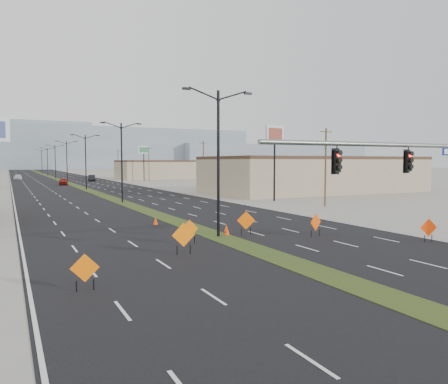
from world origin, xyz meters
name	(u,v)px	position (x,y,z in m)	size (l,w,h in m)	color
ground	(335,279)	(0.00, 0.00, 0.00)	(600.00, 600.00, 0.00)	gray
road_surface	(65,182)	(0.00, 100.00, 0.00)	(25.00, 400.00, 0.02)	black
median_strip	(65,182)	(0.00, 100.00, 0.00)	(2.00, 400.00, 0.04)	#2D3F16
building_se_near	(314,176)	(34.00, 45.00, 2.75)	(36.00, 18.00, 5.50)	tan
building_se_far	(192,170)	(38.00, 110.00, 2.50)	(44.00, 16.00, 5.00)	tan
mesa_center	(91,149)	(40.00, 300.00, 14.00)	(220.00, 50.00, 28.00)	gray
mesa_east	(269,157)	(180.00, 290.00, 9.00)	(160.00, 50.00, 18.00)	gray
signal_mast	(431,169)	(8.56, 2.00, 4.79)	(16.30, 0.60, 8.00)	slate
streetlight_0	(218,158)	(0.00, 12.00, 5.42)	(5.15, 0.24, 10.02)	black
streetlight_1	(122,160)	(0.00, 40.00, 5.42)	(5.15, 0.24, 10.02)	black
streetlight_2	(86,160)	(0.00, 68.00, 5.42)	(5.15, 0.24, 10.02)	black
streetlight_3	(67,160)	(0.00, 96.00, 5.42)	(5.15, 0.24, 10.02)	black
streetlight_4	(55,161)	(0.00, 124.00, 5.42)	(5.15, 0.24, 10.02)	black
streetlight_5	(47,161)	(0.00, 152.00, 5.42)	(5.15, 0.24, 10.02)	black
streetlight_6	(42,161)	(0.00, 180.00, 5.42)	(5.15, 0.24, 10.02)	black
utility_pole_0	(326,166)	(20.00, 25.00, 4.67)	(1.60, 0.20, 9.00)	#4C3823
utility_pole_1	(203,164)	(20.00, 60.00, 4.67)	(1.60, 0.20, 9.00)	#4C3823
utility_pole_2	(149,163)	(20.00, 95.00, 4.67)	(1.60, 0.20, 9.00)	#4C3823
utility_pole_3	(118,163)	(20.00, 130.00, 4.67)	(1.60, 0.20, 9.00)	#4C3823
car_left	(63,182)	(-2.00, 86.30, 0.76)	(1.79, 4.44, 1.51)	maroon
car_mid	(92,178)	(6.86, 102.90, 0.81)	(1.71, 4.91, 1.62)	black
car_far	(18,177)	(-10.34, 120.15, 0.72)	(2.02, 4.97, 1.44)	silver
construction_sign_0	(85,269)	(-10.28, 3.00, 0.90)	(1.14, 0.22, 1.53)	#F16605
construction_sign_1	(184,236)	(-4.23, 7.68, 1.06)	(1.35, 0.14, 1.80)	#FF6E05
construction_sign_2	(190,230)	(-2.77, 10.44, 0.91)	(1.16, 0.05, 1.55)	orange
construction_sign_3	(246,221)	(2.00, 11.67, 1.01)	(1.21, 0.52, 1.71)	#FF6005
construction_sign_4	(429,228)	(11.33, 4.21, 0.89)	(1.09, 0.44, 1.53)	#F63805
construction_sign_5	(316,223)	(6.08, 9.09, 0.95)	(1.17, 0.44, 1.62)	#F64D05
cone_0	(226,228)	(1.48, 13.72, 0.27)	(0.33, 0.33, 0.54)	#F54405
cone_1	(244,220)	(4.73, 16.92, 0.29)	(0.35, 0.35, 0.59)	#FF3505
cone_2	(227,231)	(0.77, 12.21, 0.33)	(0.39, 0.39, 0.65)	#FE4305
cone_3	(155,221)	(-2.13, 19.51, 0.34)	(0.40, 0.40, 0.67)	#DF3E04
pole_sign_east_near	(275,139)	(18.38, 33.24, 8.05)	(3.19, 1.17, 9.84)	black
pole_sign_east_far	(144,152)	(19.84, 99.07, 7.54)	(3.03, 0.52, 9.26)	black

